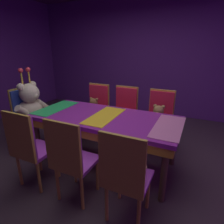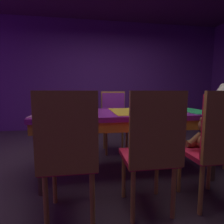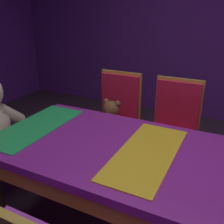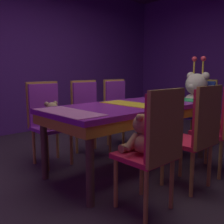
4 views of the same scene
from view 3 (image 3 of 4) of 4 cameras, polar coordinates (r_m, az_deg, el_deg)
wall_right at (r=3.90m, az=21.75°, el=18.53°), size 0.12×6.40×2.80m
banquet_table at (r=1.61m, az=7.55°, el=-11.74°), size 0.90×2.02×0.75m
chair_right_1 at (r=2.34m, az=13.64°, el=-2.39°), size 0.42×0.41×0.98m
chair_right_2 at (r=2.50m, az=1.25°, el=-0.12°), size 0.42×0.41×0.98m
teddy_right_2 at (r=2.39m, az=-0.25°, el=-1.44°), size 0.25×0.33×0.31m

